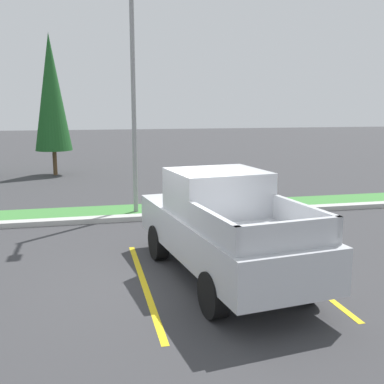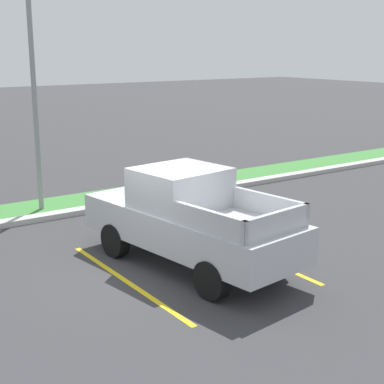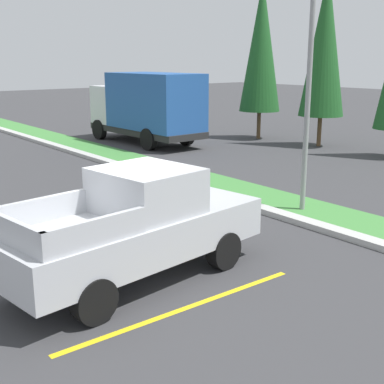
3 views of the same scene
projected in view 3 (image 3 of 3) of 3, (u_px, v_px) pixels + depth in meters
ground_plane at (117, 263)px, 10.68m from camera, size 120.00×120.00×0.00m
parking_line_near at (97, 255)px, 11.11m from camera, size 0.12×4.80×0.01m
parking_line_far at (186, 308)px, 8.75m from camera, size 0.12×4.80×0.01m
curb_strip at (284, 216)px, 13.66m from camera, size 56.00×0.40×0.15m
grass_median at (311, 210)px, 14.33m from camera, size 56.00×1.80×0.06m
pickup_truck_main at (137, 226)px, 9.71m from camera, size 2.57×5.43×2.10m
cargo_truck_distant at (147, 106)px, 25.30m from camera, size 6.87×2.66×3.40m
street_light at (307, 53)px, 13.20m from camera, size 0.24×1.49×7.27m
cypress_tree_leftmost at (261, 45)px, 26.17m from camera, size 2.07×2.07×7.97m
cypress_tree_left_inner at (325, 44)px, 23.80m from camera, size 2.08×2.08×8.01m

